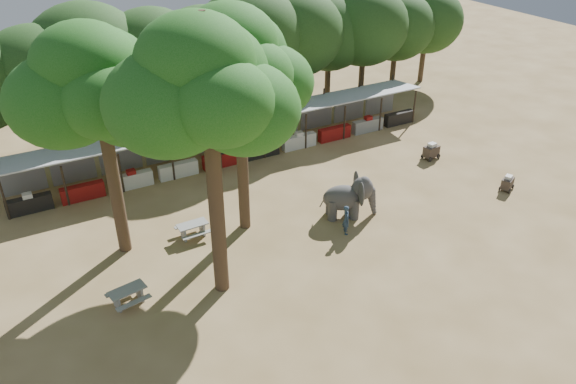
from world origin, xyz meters
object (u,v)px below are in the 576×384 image
yard_tree_center (202,89)px  picnic_table_near (128,294)px  handler (346,220)px  yard_tree_left (93,88)px  picnic_table_far (193,228)px  cart_front (508,183)px  elephant (350,197)px  yard_tree_back (233,65)px  cart_back (431,151)px

yard_tree_center → picnic_table_near: bearing=169.0°
handler → picnic_table_near: 11.16m
yard_tree_left → picnic_table_far: 8.47m
picnic_table_far → cart_front: (17.65, -4.24, -0.04)m
elephant → handler: bearing=-106.4°
yard_tree_center → yard_tree_back: 5.04m
yard_tree_left → elephant: size_ratio=3.57×
handler → picnic_table_near: bearing=114.2°
yard_tree_left → handler: (10.37, -4.25, -7.40)m
handler → yard_tree_center: bearing=120.0°
elephant → cart_front: elephant is taller
yard_tree_back → yard_tree_left: bearing=170.5°
handler → cart_back: size_ratio=1.37×
picnic_table_far → cart_back: bearing=2.1°
yard_tree_left → picnic_table_near: bearing=-100.4°
yard_tree_back → elephant: (5.45, -1.91, -7.39)m
elephant → yard_tree_center: bearing=-143.5°
picnic_table_near → yard_tree_center: bearing=-20.9°
handler → cart_front: size_ratio=1.44×
elephant → cart_back: size_ratio=2.63×
elephant → handler: (-1.08, -1.34, -0.35)m
yard_tree_left → yard_tree_back: size_ratio=0.97×
cart_back → picnic_table_far: bearing=175.9°
yard_tree_back → elephant: size_ratio=3.68×
handler → picnic_table_near: size_ratio=0.91×
handler → picnic_table_far: 7.77m
handler → picnic_table_far: bearing=87.7°
yard_tree_center → picnic_table_far: bearing=84.3°
handler → cart_back: bearing=-40.7°
yard_tree_left → cart_back: (19.98, 0.25, -7.68)m
yard_tree_left → cart_front: 23.01m
handler → cart_front: 10.74m
handler → picnic_table_far: handler is taller
yard_tree_back → picnic_table_far: yard_tree_back is taller
handler → elephant: bearing=-14.8°
yard_tree_center → cart_front: size_ratio=10.82×
elephant → handler: 1.76m
yard_tree_back → cart_front: 17.57m
yard_tree_center → picnic_table_near: 9.52m
cart_front → cart_back: bearing=76.9°
yard_tree_left → elephant: 13.76m
yard_tree_left → picnic_table_near: yard_tree_left is taller
yard_tree_center → yard_tree_back: yard_tree_center is taller
yard_tree_left → handler: size_ratio=6.87×
yard_tree_center → handler: size_ratio=7.51×
picnic_table_near → cart_back: cart_back is taller
yard_tree_back → handler: yard_tree_back is taller
yard_tree_left → cart_front: bearing=-13.4°
picnic_table_near → cart_front: 21.87m
picnic_table_near → cart_back: 21.25m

